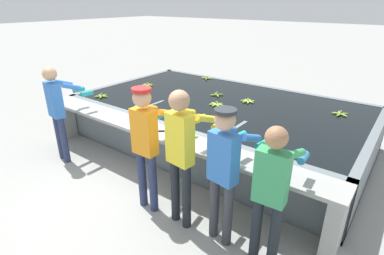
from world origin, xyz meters
The scene contains 19 objects.
ground_plane centered at (0.00, 0.00, 0.00)m, with size 80.00×80.00×0.00m, color #999993.
wash_tank centered at (0.00, 2.01, 0.42)m, with size 5.37×3.13×0.85m.
work_ledge centered at (0.00, 0.23, 0.63)m, with size 5.37×0.45×0.85m.
worker_0 centered at (-1.77, -0.29, 1.00)m, with size 0.47×0.74×1.67m.
worker_1 centered at (0.38, -0.34, 1.03)m, with size 0.41×0.72×1.69m.
worker_2 centered at (0.93, -0.32, 1.07)m, with size 0.46×0.74×1.76m.
worker_3 centered at (1.48, -0.26, 1.00)m, with size 0.47×0.74×1.65m.
worker_4 centered at (2.03, -0.27, 0.95)m, with size 0.43×0.72×1.60m.
banana_bunch_floating_0 centered at (-0.93, 0.80, 0.86)m, with size 0.28×0.28×0.08m.
banana_bunch_floating_1 centered at (-1.93, 1.97, 0.86)m, with size 0.28×0.28×0.08m.
banana_bunch_floating_2 centered at (-2.05, 0.80, 0.86)m, with size 0.28×0.27×0.08m.
banana_bunch_floating_3 centered at (2.03, 2.60, 0.86)m, with size 0.27×0.28×0.08m.
banana_bunch_floating_4 centered at (-1.22, 3.32, 0.86)m, with size 0.27×0.27×0.08m.
banana_bunch_floating_5 centered at (-0.25, 2.28, 0.86)m, with size 0.23×0.23×0.08m.
banana_bunch_floating_6 centered at (0.45, 2.28, 0.86)m, with size 0.28×0.28×0.08m.
banana_bunch_floating_7 centered at (0.08, 1.75, 0.86)m, with size 0.28×0.28×0.08m.
banana_bunch_ledge_0 centered at (0.55, 0.30, 0.87)m, with size 0.28×0.27×0.08m.
banana_bunch_ledge_1 centered at (-0.30, 0.23, 0.87)m, with size 0.24×0.24×0.08m.
knife_0 centered at (0.14, 0.28, 0.86)m, with size 0.29×0.25×0.02m.
Camera 1 is at (2.90, -2.72, 2.63)m, focal length 28.00 mm.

